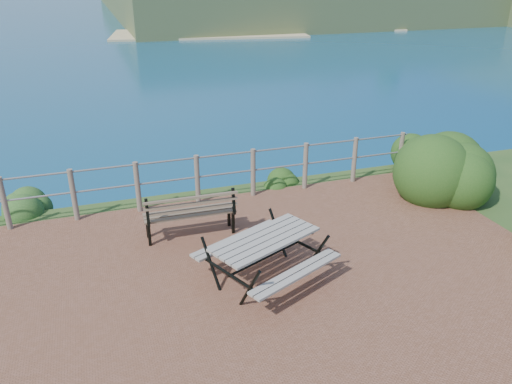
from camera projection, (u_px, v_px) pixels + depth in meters
ground at (250, 300)px, 7.07m from camera, size 10.00×7.00×0.12m
safety_railing at (197, 177)px, 9.73m from camera, size 9.40×0.10×1.00m
picnic_table at (265, 254)px, 7.36m from camera, size 1.78×1.32×0.70m
park_bench at (189, 206)px, 8.53m from camera, size 1.58×0.42×0.89m
shrub_right_front at (452, 199)px, 10.16m from camera, size 1.64×1.64×2.32m
shrub_right_edge at (418, 169)px, 11.65m from camera, size 1.10×1.10×1.57m
shrub_lip_west at (24, 209)px, 9.75m from camera, size 0.77×0.77×0.51m
shrub_lip_east at (283, 183)px, 10.91m from camera, size 0.79×0.79×0.54m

